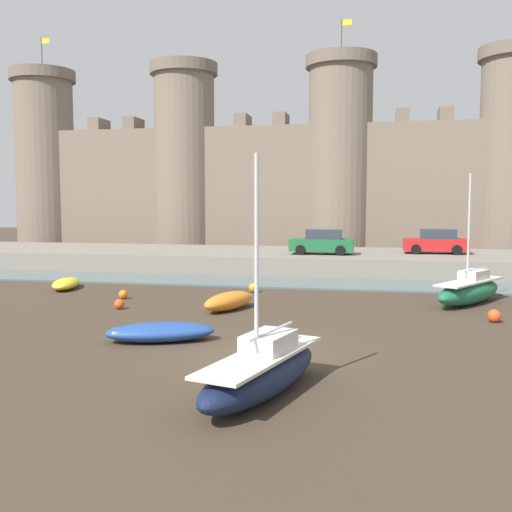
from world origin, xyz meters
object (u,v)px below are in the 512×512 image
sailboat_midflat_left (262,371)px  car_quay_east (322,242)px  mooring_buoy_near_channel (494,316)px  mooring_buoy_off_centre (119,304)px  sailboat_near_channel_right (470,290)px  rowboat_foreground_centre (229,301)px  rowboat_midflat_centre (160,332)px  mooring_buoy_mid_mud (123,294)px  car_quay_west (436,242)px  rowboat_near_channel_left (66,283)px  mooring_buoy_near_shore (254,288)px

sailboat_midflat_left → car_quay_east: bearing=92.4°
sailboat_midflat_left → mooring_buoy_near_channel: (7.00, 10.32, -0.34)m
sailboat_midflat_left → mooring_buoy_off_centre: sailboat_midflat_left is taller
sailboat_midflat_left → car_quay_east: size_ratio=1.39×
sailboat_near_channel_right → rowboat_foreground_centre: (-10.28, -3.73, -0.23)m
sailboat_midflat_left → rowboat_midflat_centre: 6.43m
car_quay_east → mooring_buoy_mid_mud: bearing=-123.0°
rowboat_midflat_centre → rowboat_foreground_centre: bearing=82.9°
rowboat_midflat_centre → car_quay_west: size_ratio=0.93×
rowboat_midflat_centre → car_quay_east: 20.84m
rowboat_near_channel_left → car_quay_west: 23.37m
rowboat_near_channel_left → rowboat_midflat_centre: (9.29, -10.36, 0.04)m
mooring_buoy_near_shore → car_quay_west: size_ratio=0.12×
sailboat_near_channel_right → mooring_buoy_near_shore: (-10.30, 1.36, -0.38)m
mooring_buoy_near_shore → car_quay_west: 15.10m
rowboat_midflat_centre → car_quay_east: size_ratio=0.93×
rowboat_midflat_centre → mooring_buoy_near_shore: bearing=86.2°
mooring_buoy_off_centre → rowboat_midflat_centre: bearing=-53.6°
rowboat_foreground_centre → car_quay_east: size_ratio=0.83×
sailboat_midflat_left → rowboat_near_channel_left: bearing=132.2°
mooring_buoy_near_channel → car_quay_east: bearing=118.5°
rowboat_midflat_centre → car_quay_west: bearing=64.8°
rowboat_midflat_centre → mooring_buoy_off_centre: 6.58m
car_quay_west → sailboat_midflat_left: bearing=-102.9°
mooring_buoy_near_shore → mooring_buoy_mid_mud: bearing=-149.5°
sailboat_midflat_left → sailboat_near_channel_right: bearing=65.4°
mooring_buoy_near_shore → car_quay_west: (9.85, 11.31, 1.75)m
mooring_buoy_mid_mud → car_quay_east: size_ratio=0.10×
mooring_buoy_near_shore → mooring_buoy_mid_mud: size_ratio=1.14×
mooring_buoy_mid_mud → car_quay_west: bearing=43.4°
mooring_buoy_near_shore → car_quay_west: car_quay_west is taller
sailboat_near_channel_right → car_quay_east: 13.24m
mooring_buoy_off_centre → car_quay_east: size_ratio=0.11×
sailboat_midflat_left → mooring_buoy_near_shore: sailboat_midflat_left is taller
rowboat_foreground_centre → mooring_buoy_near_channel: 10.63m
rowboat_near_channel_left → car_quay_east: (12.59, 10.15, 1.70)m
car_quay_west → rowboat_foreground_centre: bearing=-120.9°
sailboat_near_channel_right → mooring_buoy_near_channel: bearing=-85.5°
rowboat_near_channel_left → car_quay_east: 16.26m
rowboat_foreground_centre → sailboat_midflat_left: bearing=-71.5°
rowboat_midflat_centre → mooring_buoy_mid_mud: size_ratio=8.90×
mooring_buoy_near_shore → car_quay_east: (2.57, 9.30, 1.75)m
mooring_buoy_near_channel → car_quay_east: 17.02m
sailboat_near_channel_right → car_quay_west: bearing=92.0°
mooring_buoy_mid_mud → mooring_buoy_near_shore: bearing=30.5°
mooring_buoy_mid_mud → sailboat_midflat_left: bearing=-53.6°
sailboat_near_channel_right → car_quay_east: sailboat_near_channel_right is taller
car_quay_west → mooring_buoy_off_centre: bearing=-130.1°
sailboat_midflat_left → mooring_buoy_off_centre: bearing=129.6°
sailboat_midflat_left → mooring_buoy_mid_mud: (-9.28, 12.59, -0.38)m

